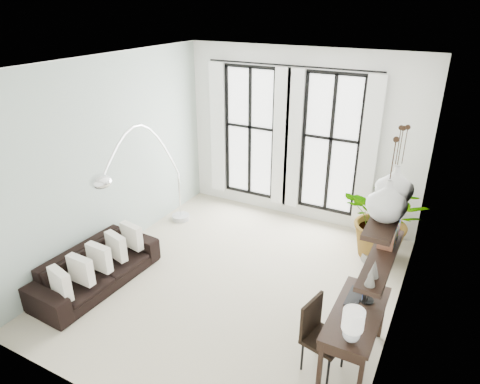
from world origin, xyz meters
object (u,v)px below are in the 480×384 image
Objects in this scene: desk_chair at (318,331)px; buddha at (379,240)px; sofa at (96,268)px; arc_lamp at (143,153)px; plant at (386,219)px; desk at (355,318)px.

desk_chair is 2.59m from buddha.
sofa is at bearing -166.97° from desk_chair.
arc_lamp is at bearing -157.19° from buddha.
arc_lamp reaches higher than sofa.
plant reaches higher than buddha.
buddha is (3.46, 1.46, -1.38)m from arc_lamp.
arc_lamp is 4.00m from buddha.
desk_chair is at bearing -152.40° from desk.
desk is at bearing -85.58° from buddha.
sofa is at bearing -176.67° from desk.
arc_lamp reaches higher than plant.
plant is 1.13× the size of desk.
sofa is 2.22× the size of desk_chair.
plant is 0.55× the size of arc_lamp.
desk_chair is at bearing -93.66° from buddha.
plant is 1.60× the size of buddha.
plant is at bearing 74.44° from buddha.
sofa is 1.58× the size of desk.
arc_lamp is 2.89× the size of buddha.
arc_lamp is at bearing 173.55° from desk_chair.
buddha is at bearing 94.42° from desk.
desk reaches higher than sofa.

